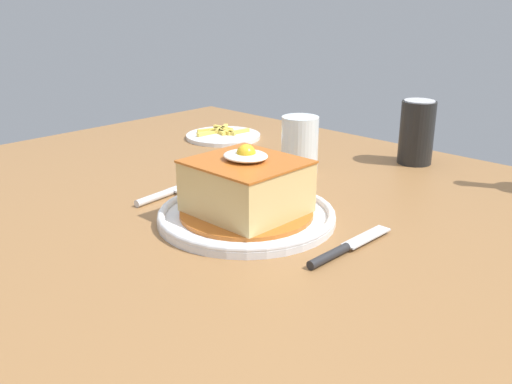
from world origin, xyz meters
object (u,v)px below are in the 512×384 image
at_px(knife, 340,250).
at_px(side_plate_fries, 223,136).
at_px(drinking_glass, 300,149).
at_px(fork, 164,194).
at_px(main_plate, 247,215).
at_px(soda_can, 417,132).

relative_size(knife, side_plate_fries, 0.97).
bearing_deg(drinking_glass, fork, -104.98).
bearing_deg(side_plate_fries, fork, -56.64).
bearing_deg(main_plate, fork, -172.15).
bearing_deg(drinking_glass, soda_can, 58.51).
distance_m(main_plate, side_plate_fries, 0.50).
xyz_separation_m(drinking_glass, side_plate_fries, (-0.29, 0.08, -0.04)).
height_order(fork, knife, same).
bearing_deg(knife, side_plate_fries, 150.72).
height_order(fork, drinking_glass, drinking_glass).
xyz_separation_m(main_plate, side_plate_fries, (-0.39, 0.32, -0.00)).
relative_size(knife, soda_can, 1.33).
distance_m(main_plate, drinking_glass, 0.26).
xyz_separation_m(soda_can, side_plate_fries, (-0.42, -0.12, -0.06)).
distance_m(knife, soda_can, 0.46).
relative_size(fork, side_plate_fries, 0.83).
bearing_deg(soda_can, side_plate_fries, -163.42).
relative_size(fork, soda_can, 1.14).
bearing_deg(side_plate_fries, knife, -29.28).
height_order(knife, side_plate_fries, side_plate_fries).
relative_size(main_plate, drinking_glass, 2.49).
bearing_deg(side_plate_fries, main_plate, -38.92).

